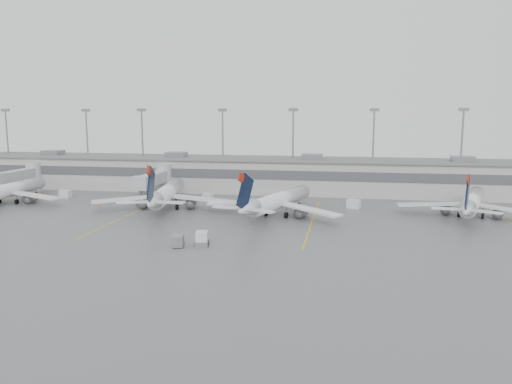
% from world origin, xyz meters
% --- Properties ---
extents(ground, '(260.00, 260.00, 0.00)m').
position_xyz_m(ground, '(0.00, 0.00, 0.00)').
color(ground, '#57575A').
rests_on(ground, ground).
extents(terminal, '(152.00, 17.00, 9.45)m').
position_xyz_m(terminal, '(-0.01, 57.98, 4.17)').
color(terminal, '#9F9F9B').
rests_on(terminal, ground).
extents(light_masts, '(142.40, 8.00, 20.60)m').
position_xyz_m(light_masts, '(0.00, 63.75, 12.03)').
color(light_masts, gray).
rests_on(light_masts, ground).
extents(jet_bridge_left, '(4.00, 17.20, 7.00)m').
position_xyz_m(jet_bridge_left, '(-55.50, 45.72, 3.87)').
color(jet_bridge_left, '#A2A4A7').
rests_on(jet_bridge_left, ground).
extents(jet_bridge_right, '(4.00, 17.20, 7.00)m').
position_xyz_m(jet_bridge_right, '(-20.50, 45.72, 3.87)').
color(jet_bridge_right, '#A2A4A7').
rests_on(jet_bridge_right, ground).
extents(stand_markings, '(105.25, 40.00, 0.01)m').
position_xyz_m(stand_markings, '(-0.00, 24.00, 0.01)').
color(stand_markings, gold).
rests_on(stand_markings, ground).
extents(jet_far_left, '(26.36, 29.58, 9.57)m').
position_xyz_m(jet_far_left, '(-48.16, 29.90, 2.97)').
color(jet_far_left, silver).
rests_on(jet_far_left, ground).
extents(jet_mid_left, '(28.62, 32.32, 10.51)m').
position_xyz_m(jet_mid_left, '(-12.44, 29.92, 3.27)').
color(jet_mid_left, silver).
rests_on(jet_mid_left, ground).
extents(jet_mid_right, '(25.98, 29.58, 9.88)m').
position_xyz_m(jet_mid_right, '(10.73, 26.71, 3.07)').
color(jet_mid_right, silver).
rests_on(jet_mid_right, ground).
extents(jet_far_right, '(25.42, 28.93, 9.63)m').
position_xyz_m(jet_far_right, '(46.55, 32.47, 2.99)').
color(jet_far_right, silver).
rests_on(jet_far_right, ground).
extents(baggage_tug, '(2.61, 3.47, 2.02)m').
position_xyz_m(baggage_tug, '(2.69, 3.97, 0.79)').
color(baggage_tug, silver).
rests_on(baggage_tug, ground).
extents(baggage_cart, '(2.04, 2.89, 1.69)m').
position_xyz_m(baggage_cart, '(-0.51, 2.77, 0.88)').
color(baggage_cart, slate).
rests_on(baggage_cart, ground).
extents(gse_uld_a, '(2.50, 1.70, 1.75)m').
position_xyz_m(gse_uld_a, '(-40.31, 38.89, 0.88)').
color(gse_uld_a, silver).
rests_on(gse_uld_a, ground).
extents(gse_uld_b, '(2.52, 1.96, 1.59)m').
position_xyz_m(gse_uld_b, '(-7.08, 41.85, 0.79)').
color(gse_uld_b, silver).
rests_on(gse_uld_b, ground).
extents(gse_uld_c, '(3.01, 2.46, 1.84)m').
position_xyz_m(gse_uld_c, '(25.02, 37.63, 0.92)').
color(gse_uld_c, silver).
rests_on(gse_uld_c, ground).
extents(gse_loader, '(2.43, 3.37, 1.93)m').
position_xyz_m(gse_loader, '(-24.73, 47.40, 0.97)').
color(gse_loader, slate).
rests_on(gse_loader, ground).
extents(cone_a, '(0.50, 0.50, 0.80)m').
position_xyz_m(cone_a, '(-47.79, 41.59, 0.40)').
color(cone_a, '#ED4C04').
rests_on(cone_a, ground).
extents(cone_b, '(0.46, 0.46, 0.73)m').
position_xyz_m(cone_b, '(-27.39, 30.23, 0.37)').
color(cone_b, '#ED4C04').
rests_on(cone_b, ground).
extents(cone_c, '(0.49, 0.49, 0.78)m').
position_xyz_m(cone_c, '(9.62, 38.66, 0.39)').
color(cone_c, '#ED4C04').
rests_on(cone_c, ground).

